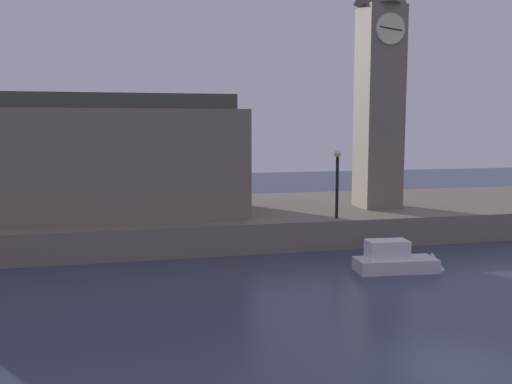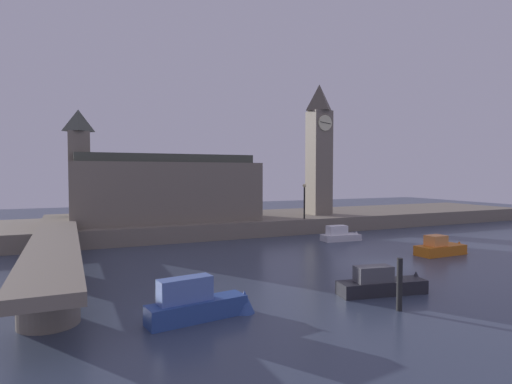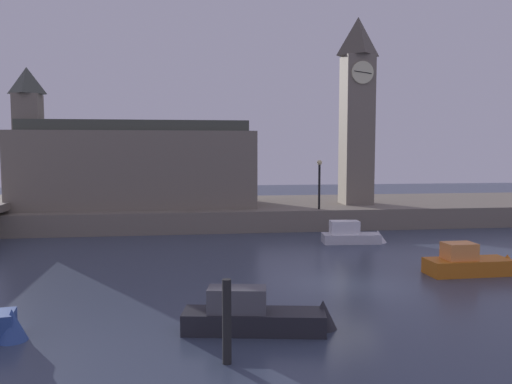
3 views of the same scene
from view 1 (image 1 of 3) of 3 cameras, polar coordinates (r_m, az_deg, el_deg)
ground_plane at (r=16.14m, az=19.38°, el=-16.66°), size 120.00×120.00×0.00m
far_embankment at (r=33.85m, az=0.76°, el=-2.68°), size 70.00×12.00×1.50m
clock_tower at (r=33.92m, az=12.31°, el=11.07°), size 2.44×2.48×14.38m
parliament_hall at (r=31.31m, az=-18.21°, el=3.37°), size 17.38×6.79×10.21m
streetlamp at (r=29.40m, az=8.15°, el=1.66°), size 0.36×0.36×3.52m
boat_ferry_white at (r=25.57m, az=14.49°, el=-6.65°), size 4.21×1.69×1.51m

